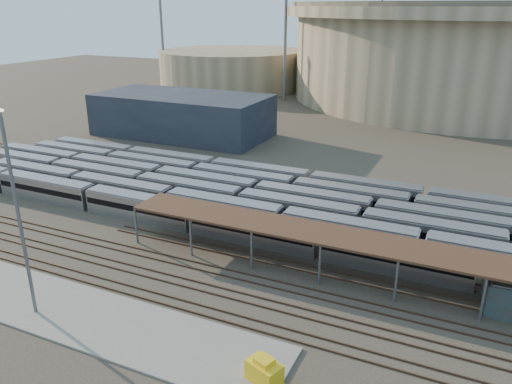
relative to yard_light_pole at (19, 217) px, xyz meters
The scene contains 13 objects.
ground 21.24m from the yard_light_pole, 65.97° to the left, with size 420.00×420.00×0.00m, color #383026.
apron 11.22m from the yard_light_pole, 34.00° to the left, with size 50.00×9.00×0.20m, color gray.
subway_trains 37.81m from the yard_light_pole, 73.21° to the left, with size 123.87×23.90×3.60m.
inspection_shed 36.42m from the yard_light_pole, 35.04° to the left, with size 60.30×6.00×5.30m.
empty_tracks 17.55m from the yard_light_pole, 57.48° to the left, with size 170.00×9.62×0.18m.
stadium 160.04m from the yard_light_pole, 78.31° to the left, with size 124.00×124.00×32.50m.
secondary_arena 155.82m from the yard_light_pole, 109.73° to the left, with size 56.00×56.00×14.00m, color tan.
service_building 76.99m from the yard_light_pole, 111.06° to the left, with size 42.00×20.00×10.00m, color #1E232D.
floodlight_0 128.99m from the yard_light_pole, 100.11° to the left, with size 4.00×1.00×38.40m.
floodlight_1 157.42m from the yard_light_pole, 119.59° to the left, with size 4.00×1.00×38.40m.
floodlight_3 176.91m from the yard_light_pole, 90.84° to the left, with size 4.00×1.00×38.40m.
yard_light_pole is the anchor object (origin of this frame).
yellow_equipment 27.72m from the yard_light_pole, ahead, with size 2.96×1.85×1.85m, color gold.
Camera 1 is at (32.19, -47.33, 30.22)m, focal length 35.00 mm.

